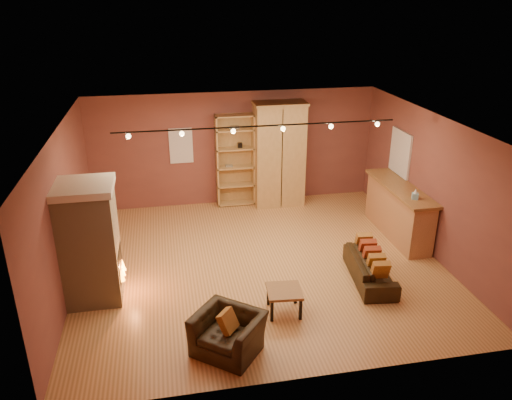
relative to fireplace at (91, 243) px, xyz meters
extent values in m
plane|color=#AC723D|center=(3.04, 0.60, -1.06)|extent=(7.00, 7.00, 0.00)
plane|color=brown|center=(3.04, 0.60, 1.74)|extent=(7.00, 7.00, 0.00)
cube|color=brown|center=(3.04, 3.85, 0.34)|extent=(7.00, 0.02, 2.80)
cube|color=brown|center=(-0.46, 0.60, 0.34)|extent=(0.02, 6.50, 2.80)
cube|color=brown|center=(6.54, 0.60, 0.34)|extent=(0.02, 6.50, 2.80)
cube|color=#C2B086|center=(-0.01, 0.00, -0.06)|extent=(0.90, 0.90, 2.00)
cube|color=beige|center=(-0.01, 0.00, 1.00)|extent=(0.98, 0.98, 0.12)
cube|color=black|center=(0.40, 0.00, -0.46)|extent=(0.10, 0.65, 0.55)
cone|color=orange|center=(0.46, 0.00, -0.58)|extent=(0.10, 0.10, 0.22)
cube|color=white|center=(1.74, 3.83, 0.49)|extent=(0.56, 0.04, 0.86)
cube|color=tan|center=(3.03, 3.83, 0.08)|extent=(0.94, 0.04, 2.29)
cube|color=tan|center=(2.58, 3.67, 0.08)|extent=(0.04, 0.36, 2.29)
cube|color=tan|center=(3.48, 3.67, 0.08)|extent=(0.04, 0.36, 2.29)
cube|color=gray|center=(2.87, 3.67, -0.04)|extent=(0.18, 0.12, 0.05)
cube|color=black|center=(3.15, 3.67, 0.47)|extent=(0.10, 0.10, 0.12)
cube|color=tan|center=(3.03, 3.67, -1.02)|extent=(0.94, 0.36, 0.04)
cube|color=tan|center=(3.03, 3.67, -0.54)|extent=(0.94, 0.36, 0.03)
cube|color=tan|center=(3.03, 3.67, -0.07)|extent=(0.94, 0.36, 0.04)
cube|color=tan|center=(3.03, 3.67, 0.40)|extent=(0.94, 0.36, 0.04)
cube|color=tan|center=(3.03, 3.67, 0.87)|extent=(0.94, 0.36, 0.04)
cube|color=tan|center=(3.03, 3.67, 1.21)|extent=(0.94, 0.36, 0.04)
cube|color=tan|center=(4.09, 3.52, 0.20)|extent=(1.20, 0.66, 2.52)
cube|color=#986637|center=(4.09, 3.20, 0.20)|extent=(0.02, 0.01, 2.42)
cube|color=tan|center=(4.09, 3.52, 1.49)|extent=(1.26, 0.72, 0.06)
cube|color=tan|center=(6.24, 1.28, -0.52)|extent=(0.51, 2.26, 1.08)
cube|color=#986637|center=(6.24, 1.28, 0.05)|extent=(0.63, 2.38, 0.06)
cube|color=#83BBD2|center=(6.19, 0.58, 0.14)|extent=(0.16, 0.16, 0.12)
cone|color=white|center=(6.19, 0.58, 0.25)|extent=(0.08, 0.08, 0.10)
cube|color=white|center=(6.51, 2.00, 0.59)|extent=(0.05, 0.90, 1.00)
imported|color=black|center=(4.92, -0.38, -0.74)|extent=(0.67, 1.67, 0.64)
cube|color=#A96D2B|center=(4.85, -0.93, -0.53)|extent=(0.33, 0.26, 0.36)
cube|color=#A96D2B|center=(4.89, -0.65, -0.53)|extent=(0.33, 0.26, 0.36)
cube|color=#A03B20|center=(4.92, -0.38, -0.53)|extent=(0.33, 0.26, 0.36)
cube|color=#A03B20|center=(4.96, -0.11, -0.53)|extent=(0.33, 0.26, 0.36)
cube|color=#A96D2B|center=(4.99, 0.17, -0.53)|extent=(0.33, 0.26, 0.36)
imported|color=black|center=(2.06, -1.87, -0.65)|extent=(1.13, 1.07, 0.83)
cube|color=#A96D2B|center=(2.06, -1.87, -0.54)|extent=(0.37, 0.38, 0.34)
cube|color=#986637|center=(3.11, -1.08, -0.66)|extent=(0.61, 0.61, 0.05)
cube|color=black|center=(2.88, -1.31, -0.87)|extent=(0.05, 0.05, 0.38)
cube|color=black|center=(3.35, -1.31, -0.87)|extent=(0.05, 0.05, 0.38)
cube|color=black|center=(2.88, -0.84, -0.87)|extent=(0.05, 0.05, 0.38)
cube|color=black|center=(3.35, -0.84, -0.87)|extent=(0.05, 0.05, 0.38)
cylinder|color=black|center=(3.04, 0.80, 1.66)|extent=(5.20, 0.03, 0.03)
sphere|color=#FFD88C|center=(0.74, 0.80, 1.59)|extent=(0.09, 0.09, 0.09)
sphere|color=#FFD88C|center=(1.66, 0.80, 1.59)|extent=(0.09, 0.09, 0.09)
sphere|color=#FFD88C|center=(2.58, 0.80, 1.59)|extent=(0.09, 0.09, 0.09)
sphere|color=#FFD88C|center=(3.50, 0.80, 1.59)|extent=(0.09, 0.09, 0.09)
sphere|color=#FFD88C|center=(4.42, 0.80, 1.59)|extent=(0.09, 0.09, 0.09)
sphere|color=#FFD88C|center=(5.34, 0.80, 1.59)|extent=(0.09, 0.09, 0.09)
camera|label=1|loc=(1.33, -7.87, 3.89)|focal=35.00mm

